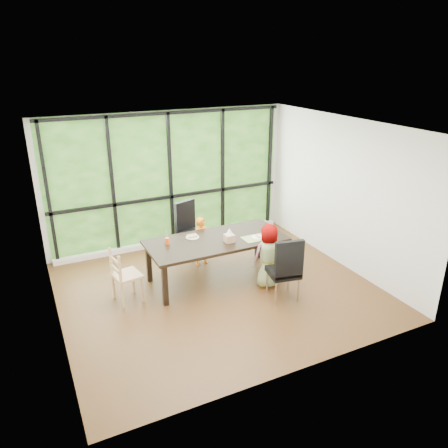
{
  "coord_description": "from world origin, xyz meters",
  "views": [
    {
      "loc": [
        -2.68,
        -5.78,
        3.7
      ],
      "look_at": [
        0.24,
        0.25,
        1.05
      ],
      "focal_mm": 34.74,
      "sensor_mm": 36.0,
      "label": 1
    }
  ],
  "objects": [
    {
      "name": "plate_far",
      "position": [
        -0.19,
        0.6,
        0.76
      ],
      "size": [
        0.23,
        0.23,
        0.01
      ],
      "primitive_type": "cylinder",
      "color": "white",
      "rests_on": "dining_table"
    },
    {
      "name": "foliage_backdrop",
      "position": [
        0.0,
        2.23,
        1.35
      ],
      "size": [
        4.8,
        0.02,
        2.65
      ],
      "primitive_type": "cube",
      "color": "#1F4914",
      "rests_on": "back_wall"
    },
    {
      "name": "ground",
      "position": [
        0.0,
        0.0,
        0.0
      ],
      "size": [
        5.0,
        5.0,
        0.0
      ],
      "primitive_type": "plane",
      "color": "black",
      "rests_on": "ground"
    },
    {
      "name": "child_older",
      "position": [
        0.84,
        -0.24,
        0.55
      ],
      "size": [
        0.59,
        0.43,
        1.11
      ],
      "primitive_type": "imported",
      "rotation": [
        0.0,
        0.0,
        2.99
      ],
      "color": "slate",
      "rests_on": "ground"
    },
    {
      "name": "plate_near",
      "position": [
        0.82,
        0.11,
        0.76
      ],
      "size": [
        0.21,
        0.21,
        0.01
      ],
      "primitive_type": "cylinder",
      "color": "white",
      "rests_on": "dining_table"
    },
    {
      "name": "crepe_rolls_near",
      "position": [
        0.82,
        0.11,
        0.78
      ],
      "size": [
        0.05,
        0.12,
        0.04
      ],
      "primitive_type": null,
      "color": "tan",
      "rests_on": "plate_near"
    },
    {
      "name": "placemat",
      "position": [
        0.75,
        0.11,
        0.75
      ],
      "size": [
        0.4,
        0.3,
        0.01
      ],
      "primitive_type": "cube",
      "color": "tan",
      "rests_on": "dining_table"
    },
    {
      "name": "straw_white",
      "position": [
        -0.67,
        0.53,
        0.9
      ],
      "size": [
        0.01,
        0.04,
        0.2
      ],
      "primitive_type": "cylinder",
      "rotation": [
        0.14,
        0.0,
        0.0
      ],
      "color": "white",
      "rests_on": "orange_cup"
    },
    {
      "name": "child_toddler",
      "position": [
        0.14,
        0.99,
        0.46
      ],
      "size": [
        0.37,
        0.27,
        0.93
      ],
      "primitive_type": "imported",
      "rotation": [
        0.0,
        0.0,
        0.16
      ],
      "color": "orange",
      "rests_on": "ground"
    },
    {
      "name": "chair_interior_leather",
      "position": [
        0.83,
        -0.69,
        0.54
      ],
      "size": [
        0.54,
        0.54,
        1.08
      ],
      "primitive_type": "cube",
      "rotation": [
        0.0,
        0.0,
        2.96
      ],
      "color": "black",
      "rests_on": "ground"
    },
    {
      "name": "chair_end_beech",
      "position": [
        -1.43,
        0.32,
        0.45
      ],
      "size": [
        0.46,
        0.48,
        0.9
      ],
      "primitive_type": "cube",
      "rotation": [
        0.0,
        0.0,
        1.73
      ],
      "color": "tan",
      "rests_on": "ground"
    },
    {
      "name": "tissue_box",
      "position": [
        0.3,
        0.17,
        0.82
      ],
      "size": [
        0.15,
        0.15,
        0.13
      ],
      "primitive_type": "cube",
      "color": "tan",
      "rests_on": "dining_table"
    },
    {
      "name": "straw_pink",
      "position": [
        1.08,
        0.05,
        0.9
      ],
      "size": [
        0.01,
        0.04,
        0.2
      ],
      "primitive_type": "cylinder",
      "rotation": [
        0.14,
        0.0,
        0.0
      ],
      "color": "pink",
      "rests_on": "green_cup"
    },
    {
      "name": "tissue",
      "position": [
        0.3,
        0.17,
        0.94
      ],
      "size": [
        0.12,
        0.12,
        0.11
      ],
      "primitive_type": "cone",
      "color": "white",
      "rests_on": "tissue_box"
    },
    {
      "name": "chair_window_leather",
      "position": [
        0.12,
        1.4,
        0.54
      ],
      "size": [
        0.59,
        0.59,
        1.08
      ],
      "primitive_type": "cube",
      "rotation": [
        0.0,
        0.0,
        0.34
      ],
      "color": "black",
      "rests_on": "ground"
    },
    {
      "name": "window_mullions",
      "position": [
        0.0,
        2.19,
        1.35
      ],
      "size": [
        4.8,
        0.06,
        2.65
      ],
      "primitive_type": null,
      "color": "black",
      "rests_on": "back_wall"
    },
    {
      "name": "dining_table",
      "position": [
        0.14,
        0.35,
        0.38
      ],
      "size": [
        2.37,
        1.08,
        0.75
      ],
      "primitive_type": "cube",
      "rotation": [
        0.0,
        0.0,
        -0.01
      ],
      "color": "black",
      "rests_on": "ground"
    },
    {
      "name": "back_wall",
      "position": [
        0.0,
        2.25,
        1.35
      ],
      "size": [
        5.0,
        0.0,
        5.0
      ],
      "primitive_type": "plane",
      "rotation": [
        1.57,
        0.0,
        0.0
      ],
      "color": "silver",
      "rests_on": "ground"
    },
    {
      "name": "crepe_rolls_far",
      "position": [
        -0.19,
        0.6,
        0.78
      ],
      "size": [
        0.2,
        0.12,
        0.04
      ],
      "primitive_type": null,
      "color": "tan",
      "rests_on": "plate_far"
    },
    {
      "name": "window_sill",
      "position": [
        0.0,
        2.15,
        0.05
      ],
      "size": [
        4.8,
        0.12,
        0.1
      ],
      "primitive_type": "cube",
      "color": "silver",
      "rests_on": "ground"
    },
    {
      "name": "green_cup",
      "position": [
        1.08,
        0.05,
        0.81
      ],
      "size": [
        0.07,
        0.07,
        0.11
      ],
      "primitive_type": "cylinder",
      "color": "#53C729",
      "rests_on": "dining_table"
    },
    {
      "name": "orange_cup",
      "position": [
        -0.67,
        0.53,
        0.8
      ],
      "size": [
        0.07,
        0.07,
        0.11
      ],
      "primitive_type": "cylinder",
      "color": "#F95313",
      "rests_on": "dining_table"
    }
  ]
}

